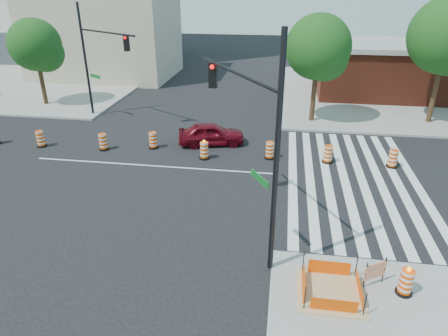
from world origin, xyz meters
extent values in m
plane|color=black|center=(0.00, 0.00, 0.00)|extent=(120.00, 120.00, 0.00)
cube|color=gray|center=(18.00, 18.00, 0.07)|extent=(22.00, 22.00, 0.15)
cube|color=gray|center=(-18.00, 18.00, 0.07)|extent=(22.00, 22.00, 0.15)
cube|color=silver|center=(7.80, 0.00, 0.01)|extent=(0.45, 13.50, 0.01)
cube|color=silver|center=(8.70, 0.00, 0.01)|extent=(0.45, 13.50, 0.01)
cube|color=silver|center=(9.60, 0.00, 0.01)|extent=(0.45, 13.50, 0.01)
cube|color=silver|center=(10.50, 0.00, 0.01)|extent=(0.45, 13.50, 0.01)
cube|color=silver|center=(11.40, 0.00, 0.01)|extent=(0.45, 13.50, 0.01)
cube|color=silver|center=(12.30, 0.00, 0.01)|extent=(0.45, 13.50, 0.01)
cube|color=silver|center=(13.20, 0.00, 0.01)|extent=(0.45, 13.50, 0.01)
cube|color=silver|center=(14.10, 0.00, 0.01)|extent=(0.45, 13.50, 0.01)
cube|color=silver|center=(0.00, 0.00, 0.01)|extent=(14.00, 0.12, 0.01)
cube|color=tan|center=(9.00, -9.00, 0.17)|extent=(2.20, 2.20, 0.05)
cube|color=#F04D04|center=(9.00, -9.90, 0.43)|extent=(1.44, 0.02, 0.55)
cube|color=#F04D04|center=(9.00, -8.10, 0.43)|extent=(1.44, 0.02, 0.55)
cube|color=#F04D04|center=(8.10, -9.00, 0.43)|extent=(0.02, 1.44, 0.55)
cube|color=#F04D04|center=(9.90, -9.00, 0.43)|extent=(0.02, 1.44, 0.55)
cylinder|color=black|center=(8.10, -9.90, 0.60)|extent=(0.04, 0.04, 0.90)
cylinder|color=black|center=(9.90, -9.90, 0.60)|extent=(0.04, 0.04, 0.90)
cylinder|color=black|center=(8.10, -8.10, 0.60)|extent=(0.04, 0.04, 0.90)
cylinder|color=black|center=(9.90, -8.10, 0.60)|extent=(0.04, 0.04, 0.90)
cube|color=maroon|center=(18.00, 18.00, 2.10)|extent=(16.00, 8.00, 4.20)
cube|color=gray|center=(18.00, 18.00, 4.40)|extent=(16.50, 8.50, 0.40)
cube|color=#B6A88B|center=(-12.00, 22.00, 5.00)|extent=(14.00, 10.00, 10.00)
imported|color=#610813|center=(2.66, 3.74, 0.71)|extent=(4.44, 2.66, 1.41)
cylinder|color=black|center=(6.95, -8.00, 4.27)|extent=(0.19, 0.19, 8.25)
cylinder|color=black|center=(5.29, -5.39, 6.54)|extent=(3.42, 5.29, 0.12)
cube|color=black|center=(4.13, -3.56, 6.03)|extent=(0.33, 0.29, 1.03)
sphere|color=#FF0C0C|center=(4.13, -3.74, 6.39)|extent=(0.19, 0.19, 0.19)
cube|color=#0C591E|center=(6.40, -7.13, 3.24)|extent=(0.70, 1.07, 0.26)
cylinder|color=black|center=(-7.53, 8.34, 4.15)|extent=(0.18, 0.18, 8.01)
cylinder|color=black|center=(-4.96, 6.78, 6.36)|extent=(5.20, 3.21, 0.12)
cube|color=black|center=(-3.16, 5.70, 5.86)|extent=(0.32, 0.28, 1.00)
sphere|color=#FF0C0C|center=(-3.16, 5.52, 6.21)|extent=(0.18, 0.18, 0.18)
cube|color=#0C591E|center=(-6.67, 7.82, 3.15)|extent=(1.05, 0.66, 0.25)
cylinder|color=black|center=(11.39, -8.68, 0.20)|extent=(0.55, 0.55, 0.09)
cylinder|color=#EE4A05|center=(11.39, -8.68, 0.65)|extent=(0.44, 0.44, 0.87)
sphere|color=#FF990C|center=(11.39, -8.68, 1.15)|extent=(0.15, 0.15, 0.15)
cube|color=#EE4A05|center=(10.46, -8.39, 0.87)|extent=(0.78, 0.47, 0.29)
cube|color=#EE4A05|center=(10.46, -8.39, 0.54)|extent=(0.78, 0.47, 0.23)
cylinder|color=black|center=(10.12, -8.58, 0.66)|extent=(0.04, 0.04, 1.03)
cylinder|color=black|center=(10.79, -8.19, 0.66)|extent=(0.04, 0.04, 1.03)
cylinder|color=#382314|center=(-12.61, 10.29, 2.18)|extent=(0.34, 0.34, 4.36)
sphere|color=#164614|center=(-12.61, 10.29, 4.90)|extent=(4.08, 4.08, 4.08)
sphere|color=#164614|center=(-12.07, 10.61, 4.22)|extent=(3.00, 3.00, 3.00)
sphere|color=#164614|center=(-13.03, 10.08, 4.49)|extent=(2.72, 2.72, 2.72)
cylinder|color=#382314|center=(9.17, 9.21, 2.39)|extent=(0.35, 0.35, 4.78)
sphere|color=#164614|center=(9.17, 9.21, 5.37)|extent=(4.48, 4.48, 4.48)
sphere|color=#164614|center=(9.72, 9.54, 4.63)|extent=(3.28, 3.28, 3.28)
sphere|color=#164614|center=(8.73, 8.99, 4.92)|extent=(2.98, 2.98, 2.98)
cylinder|color=#382314|center=(17.62, 10.16, 2.75)|extent=(0.34, 0.34, 5.49)
sphere|color=#164614|center=(17.62, 10.16, 6.18)|extent=(5.15, 5.15, 5.15)
sphere|color=#164614|center=(17.20, 9.95, 5.66)|extent=(3.43, 3.43, 3.43)
cylinder|color=black|center=(-7.86, 1.74, 0.05)|extent=(0.60, 0.60, 0.10)
cylinder|color=#EE4A05|center=(-7.86, 1.74, 0.55)|extent=(0.48, 0.48, 0.95)
cylinder|color=black|center=(-3.76, 1.84, 0.05)|extent=(0.60, 0.60, 0.10)
cylinder|color=#EE4A05|center=(-3.76, 1.84, 0.55)|extent=(0.48, 0.48, 0.95)
cylinder|color=black|center=(-0.80, 2.57, 0.05)|extent=(0.60, 0.60, 0.10)
cylinder|color=#EE4A05|center=(-0.80, 2.57, 0.55)|extent=(0.48, 0.48, 0.95)
cylinder|color=black|center=(2.66, 1.44, 0.05)|extent=(0.60, 0.60, 0.10)
cylinder|color=#EE4A05|center=(2.66, 1.44, 0.55)|extent=(0.48, 0.48, 0.95)
sphere|color=#FF990C|center=(2.66, 1.44, 1.10)|extent=(0.16, 0.16, 0.16)
cylinder|color=black|center=(6.45, 2.05, 0.05)|extent=(0.60, 0.60, 0.10)
cylinder|color=#EE4A05|center=(6.45, 2.05, 0.55)|extent=(0.48, 0.48, 0.95)
cylinder|color=black|center=(9.76, 1.98, 0.05)|extent=(0.60, 0.60, 0.10)
cylinder|color=#EE4A05|center=(9.76, 1.98, 0.55)|extent=(0.48, 0.48, 0.95)
cylinder|color=black|center=(13.29, 1.88, 0.05)|extent=(0.60, 0.60, 0.10)
cylinder|color=#EE4A05|center=(13.29, 1.88, 0.55)|extent=(0.48, 0.48, 0.95)
camera|label=1|loc=(7.04, -19.62, 9.56)|focal=32.00mm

